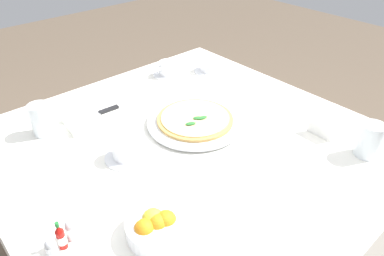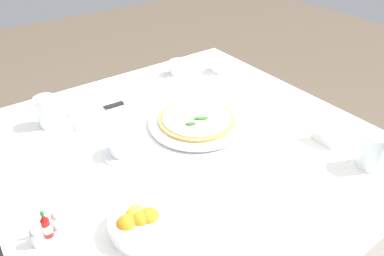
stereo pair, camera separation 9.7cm
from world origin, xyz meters
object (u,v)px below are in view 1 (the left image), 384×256
at_px(napkin_folded, 97,117).
at_px(salt_shaker, 52,249).
at_px(coffee_cup_near_left, 209,65).
at_px(water_glass_right_edge, 369,141).
at_px(pizza_plate, 195,122).
at_px(coffee_cup_far_left, 168,69).
at_px(pepper_shaker, 71,231).
at_px(menu_card, 320,129).
at_px(water_glass_center_back, 42,121).
at_px(coffee_cup_near_right, 125,150).
at_px(citrus_bowl, 157,226).
at_px(hot_sauce_bottle, 61,237).
at_px(pizza, 195,119).
at_px(dinner_knife, 96,114).

distance_m(napkin_folded, salt_shaker, 0.57).
bearing_deg(coffee_cup_near_left, water_glass_right_edge, 86.18).
bearing_deg(pizza_plate, coffee_cup_far_left, -114.78).
distance_m(coffee_cup_far_left, pepper_shaker, 0.90).
relative_size(pepper_shaker, menu_card, 0.62).
xyz_separation_m(water_glass_right_edge, pepper_shaker, (0.83, -0.31, -0.03)).
bearing_deg(salt_shaker, water_glass_center_back, -110.22).
bearing_deg(salt_shaker, coffee_cup_near_right, -148.49).
distance_m(coffee_cup_near_left, coffee_cup_far_left, 0.19).
height_order(pizza_plate, coffee_cup_near_left, coffee_cup_near_left).
bearing_deg(coffee_cup_far_left, pizza_plate, 65.22).
bearing_deg(water_glass_right_edge, napkin_folded, -54.24).
bearing_deg(water_glass_right_edge, citrus_bowl, -15.49).
bearing_deg(coffee_cup_near_right, pizza_plate, 179.32).
distance_m(hot_sauce_bottle, pepper_shaker, 0.03).
height_order(pizza, dinner_knife, pizza).
xyz_separation_m(coffee_cup_near_right, citrus_bowl, (0.10, 0.30, -0.00)).
bearing_deg(water_glass_right_edge, water_glass_center_back, -47.87).
bearing_deg(napkin_folded, pizza, 140.04).
height_order(coffee_cup_far_left, napkin_folded, coffee_cup_far_left).
distance_m(water_glass_center_back, water_glass_right_edge, 1.05).
distance_m(pizza, dinner_knife, 0.36).
bearing_deg(menu_card, water_glass_right_edge, 8.11).
bearing_deg(napkin_folded, coffee_cup_near_right, 87.12).
height_order(dinner_knife, citrus_bowl, citrus_bowl).
height_order(dinner_knife, hot_sauce_bottle, hot_sauce_bottle).
xyz_separation_m(pizza, water_glass_right_edge, (-0.29, 0.48, 0.03)).
relative_size(coffee_cup_near_right, salt_shaker, 2.31).
height_order(coffee_cup_near_right, pepper_shaker, coffee_cup_near_right).
relative_size(citrus_bowl, pepper_shaker, 2.67).
xyz_separation_m(pizza, pepper_shaker, (0.54, 0.17, 0.00)).
distance_m(dinner_knife, hot_sauce_bottle, 0.54).
bearing_deg(dinner_knife, coffee_cup_far_left, -161.04).
xyz_separation_m(coffee_cup_near_left, water_glass_center_back, (0.76, -0.02, 0.02)).
distance_m(water_glass_center_back, dinner_knife, 0.18).
relative_size(pizza, water_glass_right_edge, 2.40).
relative_size(pizza_plate, coffee_cup_near_right, 2.59).
bearing_deg(pepper_shaker, coffee_cup_near_right, -146.24).
distance_m(pizza_plate, water_glass_right_edge, 0.56).
bearing_deg(napkin_folded, citrus_bowl, 81.93).
xyz_separation_m(coffee_cup_near_right, pepper_shaker, (0.26, 0.17, -0.01)).
bearing_deg(coffee_cup_far_left, pepper_shaker, 37.28).
xyz_separation_m(pizza, menu_card, (-0.26, 0.33, 0.01)).
bearing_deg(coffee_cup_near_left, water_glass_center_back, -1.21).
relative_size(pizza_plate, coffee_cup_near_left, 2.59).
height_order(pizza_plate, napkin_folded, napkin_folded).
distance_m(coffee_cup_far_left, napkin_folded, 0.43).
height_order(coffee_cup_far_left, salt_shaker, coffee_cup_far_left).
xyz_separation_m(coffee_cup_far_left, dinner_knife, (0.42, 0.12, -0.00)).
bearing_deg(coffee_cup_near_left, dinner_knife, 2.77).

